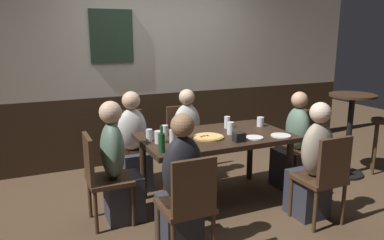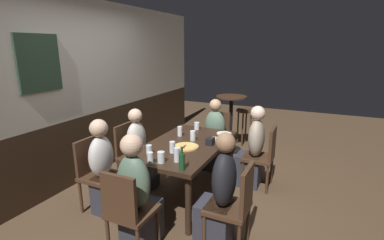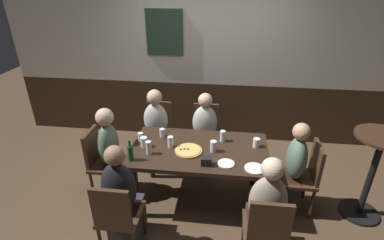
# 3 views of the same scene
# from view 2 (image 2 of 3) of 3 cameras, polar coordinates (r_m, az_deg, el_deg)

# --- Properties ---
(ground_plane) EXTENTS (12.00, 12.00, 0.00)m
(ground_plane) POSITION_cam_2_polar(r_m,az_deg,el_deg) (3.88, -1.32, -15.17)
(ground_plane) COLOR #4C3826
(wall_back) EXTENTS (6.40, 0.13, 2.60)m
(wall_back) POSITION_cam_2_polar(r_m,az_deg,el_deg) (4.40, -21.22, 5.48)
(wall_back) COLOR #332316
(wall_back) RESTS_ON ground_plane
(dining_table) EXTENTS (1.57, 0.90, 0.74)m
(dining_table) POSITION_cam_2_polar(r_m,az_deg,el_deg) (3.60, -1.39, -6.10)
(dining_table) COLOR black
(dining_table) RESTS_ON ground_plane
(chair_left_near) EXTENTS (0.40, 0.40, 0.88)m
(chair_left_near) POSITION_cam_2_polar(r_m,az_deg,el_deg) (2.81, 8.75, -16.36)
(chair_left_near) COLOR #422B1C
(chair_left_near) RESTS_ON ground_plane
(chair_head_east) EXTENTS (0.40, 0.40, 0.88)m
(chair_head_east) POSITION_cam_2_polar(r_m,az_deg,el_deg) (4.70, 5.12, -3.15)
(chair_head_east) COLOR #422B1C
(chair_head_east) RESTS_ON ground_plane
(chair_right_near) EXTENTS (0.40, 0.40, 0.88)m
(chair_right_near) POSITION_cam_2_polar(r_m,az_deg,el_deg) (4.02, 14.35, -6.71)
(chair_right_near) COLOR #422B1C
(chair_right_near) RESTS_ON ground_plane
(chair_left_far) EXTENTS (0.40, 0.40, 0.88)m
(chair_left_far) POSITION_cam_2_polar(r_m,az_deg,el_deg) (3.61, -19.06, -9.61)
(chair_left_far) COLOR #422B1C
(chair_left_far) RESTS_ON ground_plane
(chair_mid_far) EXTENTS (0.40, 0.40, 0.88)m
(chair_mid_far) POSITION_cam_2_polar(r_m,az_deg,el_deg) (4.09, -12.39, -6.22)
(chair_mid_far) COLOR #422B1C
(chair_mid_far) RESTS_ON ground_plane
(chair_head_west) EXTENTS (0.40, 0.40, 0.88)m
(chair_head_west) POSITION_cam_2_polar(r_m,az_deg,el_deg) (2.76, -12.97, -17.19)
(chair_head_west) COLOR #422B1C
(chair_head_west) RESTS_ON ground_plane
(person_left_near) EXTENTS (0.34, 0.37, 1.18)m
(person_left_near) POSITION_cam_2_polar(r_m,az_deg,el_deg) (2.85, 5.51, -15.74)
(person_left_near) COLOR #2D2D38
(person_left_near) RESTS_ON ground_plane
(person_head_east) EXTENTS (0.37, 0.34, 1.13)m
(person_head_east) POSITION_cam_2_polar(r_m,az_deg,el_deg) (4.56, 4.41, -3.98)
(person_head_east) COLOR #2D2D38
(person_head_east) RESTS_ON ground_plane
(person_right_near) EXTENTS (0.34, 0.37, 1.16)m
(person_right_near) POSITION_cam_2_polar(r_m,az_deg,el_deg) (4.05, 12.09, -6.47)
(person_right_near) COLOR #2D2D38
(person_right_near) RESTS_ON ground_plane
(person_left_far) EXTENTS (0.34, 0.37, 1.14)m
(person_left_far) POSITION_cam_2_polar(r_m,az_deg,el_deg) (3.51, -17.10, -10.35)
(person_left_far) COLOR #2D2D38
(person_left_far) RESTS_ON ground_plane
(person_mid_far) EXTENTS (0.34, 0.37, 1.12)m
(person_mid_far) POSITION_cam_2_polar(r_m,az_deg,el_deg) (4.01, -10.50, -6.93)
(person_mid_far) COLOR #2D2D38
(person_mid_far) RESTS_ON ground_plane
(person_head_west) EXTENTS (0.37, 0.34, 1.18)m
(person_head_west) POSITION_cam_2_polar(r_m,az_deg,el_deg) (2.86, -10.96, -15.61)
(person_head_west) COLOR #2D2D38
(person_head_west) RESTS_ON ground_plane
(pizza) EXTENTS (0.31, 0.31, 0.03)m
(pizza) POSITION_cam_2_polar(r_m,az_deg,el_deg) (3.44, -1.23, -5.42)
(pizza) COLOR tan
(pizza) RESTS_ON dining_table
(highball_clear) EXTENTS (0.06, 0.06, 0.16)m
(highball_clear) POSITION_cam_2_polar(r_m,az_deg,el_deg) (3.02, -3.10, -7.17)
(highball_clear) COLOR silver
(highball_clear) RESTS_ON dining_table
(pint_glass_amber) EXTENTS (0.06, 0.06, 0.12)m
(pint_glass_amber) POSITION_cam_2_polar(r_m,az_deg,el_deg) (3.01, -8.46, -7.69)
(pint_glass_amber) COLOR silver
(pint_glass_amber) RESTS_ON dining_table
(beer_glass_tall) EXTENTS (0.07, 0.07, 0.10)m
(beer_glass_tall) POSITION_cam_2_polar(r_m,az_deg,el_deg) (3.27, -8.72, -6.03)
(beer_glass_tall) COLOR silver
(beer_glass_tall) RESTS_ON dining_table
(beer_glass_half) EXTENTS (0.07, 0.07, 0.13)m
(beer_glass_half) POSITION_cam_2_polar(r_m,az_deg,el_deg) (3.86, -2.48, -2.40)
(beer_glass_half) COLOR silver
(beer_glass_half) RESTS_ON dining_table
(pint_glass_pale) EXTENTS (0.08, 0.08, 0.11)m
(pint_glass_pale) POSITION_cam_2_polar(r_m,az_deg,el_deg) (4.16, 0.98, -1.28)
(pint_glass_pale) COLOR silver
(pint_glass_pale) RESTS_ON dining_table
(pint_glass_stout) EXTENTS (0.08, 0.08, 0.12)m
(pint_glass_stout) POSITION_cam_2_polar(r_m,az_deg,el_deg) (3.02, -6.28, -7.63)
(pint_glass_stout) COLOR silver
(pint_glass_stout) RESTS_ON dining_table
(tumbler_short) EXTENTS (0.07, 0.07, 0.13)m
(tumbler_short) POSITION_cam_2_polar(r_m,az_deg,el_deg) (3.27, -3.93, -5.68)
(tumbler_short) COLOR silver
(tumbler_short) RESTS_ON dining_table
(tumbler_water) EXTENTS (0.07, 0.07, 0.13)m
(tumbler_water) POSITION_cam_2_polar(r_m,az_deg,el_deg) (3.67, 0.18, -3.29)
(tumbler_water) COLOR silver
(tumbler_water) RESTS_ON dining_table
(beer_bottle_green) EXTENTS (0.06, 0.06, 0.24)m
(beer_bottle_green) POSITION_cam_2_polar(r_m,az_deg,el_deg) (2.82, -2.07, -8.31)
(beer_bottle_green) COLOR #194723
(beer_bottle_green) RESTS_ON dining_table
(plate_white_large) EXTENTS (0.21, 0.21, 0.01)m
(plate_white_large) POSITION_cam_2_polar(r_m,az_deg,el_deg) (3.98, 6.51, -2.74)
(plate_white_large) COLOR white
(plate_white_large) RESTS_ON dining_table
(plate_white_small) EXTENTS (0.18, 0.18, 0.01)m
(plate_white_small) POSITION_cam_2_polar(r_m,az_deg,el_deg) (3.74, 4.34, -3.87)
(plate_white_small) COLOR white
(plate_white_small) RESTS_ON dining_table
(condiment_caddy) EXTENTS (0.11, 0.09, 0.09)m
(condiment_caddy) POSITION_cam_2_polar(r_m,az_deg,el_deg) (3.53, 3.73, -4.32)
(condiment_caddy) COLOR black
(condiment_caddy) RESTS_ON dining_table
(side_bar_table) EXTENTS (0.56, 0.56, 1.05)m
(side_bar_table) POSITION_cam_2_polar(r_m,az_deg,el_deg) (5.30, 7.86, 0.20)
(side_bar_table) COLOR black
(side_bar_table) RESTS_ON ground_plane
(bar_stool) EXTENTS (0.34, 0.34, 0.72)m
(bar_stool) POSITION_cam_2_polar(r_m,az_deg,el_deg) (5.69, 10.63, 0.58)
(bar_stool) COLOR #422B1C
(bar_stool) RESTS_ON ground_plane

